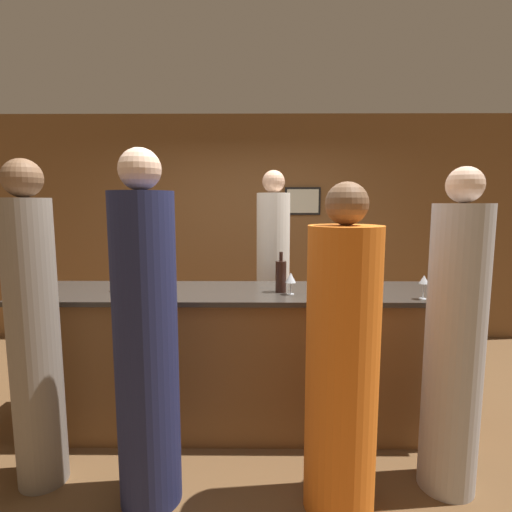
{
  "coord_description": "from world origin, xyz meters",
  "views": [
    {
      "loc": [
        0.13,
        -2.95,
        1.72
      ],
      "look_at": [
        0.1,
        0.1,
        1.32
      ],
      "focal_mm": 28.0,
      "sensor_mm": 36.0,
      "label": 1
    }
  ],
  "objects": [
    {
      "name": "guest_2",
      "position": [
        1.27,
        -0.7,
        0.9
      ],
      "size": [
        0.33,
        0.33,
        1.92
      ],
      "color": "#B2B2B7",
      "rests_on": "ground_plane"
    },
    {
      "name": "guest_0",
      "position": [
        -1.21,
        -0.67,
        0.94
      ],
      "size": [
        0.29,
        0.29,
        1.97
      ],
      "color": "gray",
      "rests_on": "ground_plane"
    },
    {
      "name": "bartender",
      "position": [
        0.26,
        0.8,
        0.96
      ],
      "size": [
        0.31,
        0.31,
        2.03
      ],
      "rotation": [
        0.0,
        0.0,
        3.14
      ],
      "color": "silver",
      "rests_on": "ground_plane"
    },
    {
      "name": "bar_counter",
      "position": [
        0.0,
        0.0,
        0.54
      ],
      "size": [
        3.23,
        0.74,
        1.07
      ],
      "color": "brown",
      "rests_on": "ground_plane"
    },
    {
      "name": "back_wall",
      "position": [
        0.0,
        2.08,
        1.4
      ],
      "size": [
        8.0,
        0.08,
        2.8
      ],
      "color": "brown",
      "rests_on": "ground_plane"
    },
    {
      "name": "wine_glass_1",
      "position": [
        -0.93,
        -0.03,
        1.18
      ],
      "size": [
        0.06,
        0.06,
        0.16
      ],
      "color": "silver",
      "rests_on": "bar_counter"
    },
    {
      "name": "guest_3",
      "position": [
        -0.5,
        -0.82,
        0.94
      ],
      "size": [
        0.35,
        0.35,
        2.01
      ],
      "color": "#1E234C",
      "rests_on": "ground_plane"
    },
    {
      "name": "wine_glass_0",
      "position": [
        1.25,
        -0.27,
        1.2
      ],
      "size": [
        0.07,
        0.07,
        0.17
      ],
      "color": "silver",
      "rests_on": "bar_counter"
    },
    {
      "name": "ground_plane",
      "position": [
        0.0,
        0.0,
        0.0
      ],
      "size": [
        14.0,
        14.0,
        0.0
      ],
      "primitive_type": "plane",
      "color": "brown"
    },
    {
      "name": "wine_glass_2",
      "position": [
        0.36,
        -0.13,
        1.19
      ],
      "size": [
        0.08,
        0.08,
        0.16
      ],
      "color": "silver",
      "rests_on": "bar_counter"
    },
    {
      "name": "guest_1",
      "position": [
        0.58,
        -0.86,
        0.84
      ],
      "size": [
        0.4,
        0.4,
        1.83
      ],
      "color": "orange",
      "rests_on": "ground_plane"
    },
    {
      "name": "wine_bottle_0",
      "position": [
        0.29,
        -0.05,
        1.19
      ],
      "size": [
        0.08,
        0.08,
        0.3
      ],
      "color": "black",
      "rests_on": "bar_counter"
    }
  ]
}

